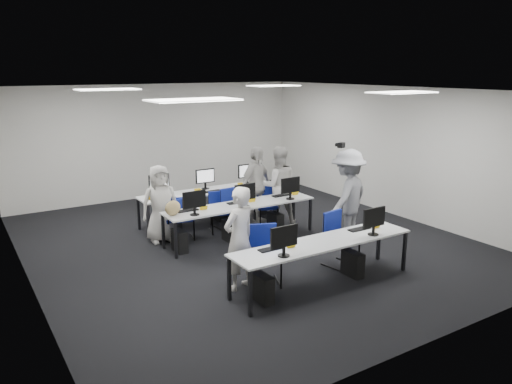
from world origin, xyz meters
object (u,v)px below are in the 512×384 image
desk_mid (241,207)px  photographer (348,197)px  student_1 (278,185)px  chair_1 (340,249)px  chair_5 (170,226)px  student_3 (256,186)px  desk_front (323,244)px  chair_6 (225,214)px  chair_7 (267,208)px  chair_3 (219,219)px  chair_0 (265,266)px  chair_2 (183,226)px  student_2 (160,204)px  chair_4 (267,214)px  student_0 (239,238)px

desk_mid → photographer: bearing=-38.9°
student_1 → chair_1: bearing=101.6°
chair_5 → student_3: size_ratio=0.48×
desk_front → chair_6: bearing=88.1°
desk_mid → chair_7: size_ratio=3.68×
chair_3 → chair_7: bearing=24.9°
chair_0 → chair_5: (-0.46, 2.86, -0.03)m
desk_mid → chair_2: (-0.98, 0.67, -0.42)m
chair_1 → student_3: size_ratio=0.55×
student_3 → chair_5: bearing=153.4°
desk_front → chair_2: (-0.98, 3.27, -0.42)m
chair_7 → student_3: bearing=-141.9°
student_3 → photographer: 2.17m
chair_2 → chair_5: size_ratio=0.98×
student_1 → chair_0: bearing=73.7°
student_2 → student_3: size_ratio=0.89×
chair_4 → student_2: bearing=-166.7°
desk_front → student_3: size_ratio=1.82×
chair_6 → student_2: size_ratio=0.59×
desk_mid → chair_4: 1.11m
chair_1 → photographer: bearing=32.9°
student_1 → student_3: size_ratio=0.99×
chair_7 → student_3: student_3 is taller
chair_2 → chair_1: bearing=-45.3°
chair_7 → student_3: (-0.42, -0.21, 0.60)m
chair_6 → student_0: bearing=-117.4°
chair_2 → photographer: photographer is taller
desk_mid → chair_5: 1.51m
desk_front → photographer: (1.65, 1.27, 0.27)m
chair_3 → desk_front: bearing=-70.6°
student_1 → chair_3: bearing=13.6°
desk_front → chair_2: size_ratio=3.88×
chair_0 → student_2: size_ratio=0.61×
photographer → chair_2: bearing=-60.1°
chair_6 → photographer: photographer is taller
chair_3 → student_0: (-1.07, -2.68, 0.56)m
student_0 → chair_7: bearing=-145.5°
desk_front → chair_1: size_ratio=3.33×
desk_mid → chair_6: size_ratio=3.50×
student_2 → student_3: student_3 is taller
student_1 → photographer: photographer is taller
chair_2 → student_0: size_ratio=0.50×
chair_6 → photographer: bearing=-58.5°
student_0 → student_1: 3.48m
desk_front → chair_5: size_ratio=3.81×
chair_0 → chair_6: size_ratio=1.04×
chair_1 → chair_4: 2.61m
chair_0 → chair_4: bearing=78.2°
desk_front → chair_0: size_ratio=3.38×
chair_1 → student_1: 2.73m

